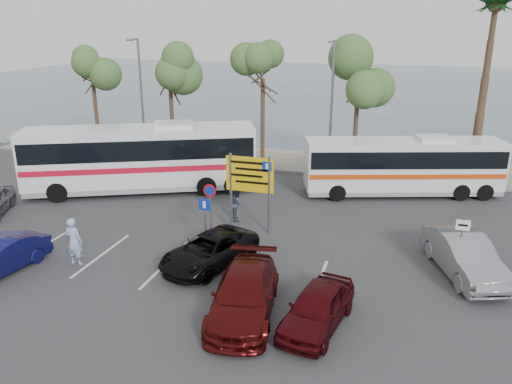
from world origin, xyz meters
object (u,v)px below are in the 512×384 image
(direction_sign, at_px, (250,180))
(pedestrian_far, at_px, (237,204))
(car_maroon, at_px, (244,295))
(suv_black, at_px, (210,250))
(street_lamp_right, at_px, (332,101))
(car_silver_b, at_px, (464,256))
(street_lamp_left, at_px, (141,93))
(coach_bus_left, at_px, (142,160))
(car_red, at_px, (317,308))
(pedestrian_near, at_px, (74,241))
(coach_bus_right, at_px, (402,168))

(direction_sign, distance_m, pedestrian_far, 2.21)
(car_maroon, bearing_deg, suv_black, 119.84)
(street_lamp_right, bearing_deg, car_silver_b, -59.78)
(street_lamp_left, relative_size, street_lamp_right, 1.00)
(street_lamp_right, height_order, coach_bus_left, street_lamp_right)
(direction_sign, distance_m, car_maroon, 7.17)
(pedestrian_far, bearing_deg, street_lamp_left, 24.87)
(street_lamp_left, relative_size, pedestrian_far, 4.89)
(suv_black, bearing_deg, car_red, -12.78)
(suv_black, height_order, pedestrian_far, pedestrian_far)
(street_lamp_right, distance_m, pedestrian_far, 10.38)
(suv_black, distance_m, pedestrian_near, 5.32)
(car_silver_b, relative_size, pedestrian_near, 2.39)
(direction_sign, relative_size, car_red, 0.94)
(car_red, distance_m, suv_black, 5.65)
(direction_sign, relative_size, suv_black, 0.81)
(direction_sign, height_order, coach_bus_right, direction_sign)
(street_lamp_left, xyz_separation_m, coach_bus_left, (3.50, -6.62, -2.79))
(street_lamp_right, xyz_separation_m, car_red, (2.30, -17.02, -3.95))
(suv_black, height_order, pedestrian_near, pedestrian_near)
(coach_bus_left, height_order, car_maroon, coach_bus_left)
(street_lamp_left, distance_m, car_maroon, 21.71)
(pedestrian_near, bearing_deg, car_maroon, 168.58)
(coach_bus_left, bearing_deg, car_red, -41.38)
(street_lamp_left, bearing_deg, car_maroon, -52.84)
(street_lamp_right, xyz_separation_m, coach_bus_left, (-9.50, -6.62, -2.79))
(street_lamp_right, distance_m, suv_black, 14.80)
(car_maroon, bearing_deg, car_silver_b, 26.19)
(pedestrian_far, bearing_deg, coach_bus_right, -73.13)
(coach_bus_right, xyz_separation_m, suv_black, (-7.00, -11.02, -0.92))
(direction_sign, bearing_deg, pedestrian_near, -137.13)
(suv_black, bearing_deg, car_silver_b, 31.07)
(street_lamp_right, bearing_deg, suv_black, -100.10)
(coach_bus_right, bearing_deg, car_maroon, -108.19)
(coach_bus_left, height_order, suv_black, coach_bus_left)
(car_maroon, bearing_deg, direction_sign, 96.84)
(suv_black, bearing_deg, car_maroon, -32.10)
(suv_black, bearing_deg, street_lamp_right, 98.99)
(pedestrian_near, bearing_deg, car_silver_b, -166.62)
(street_lamp_right, distance_m, car_silver_b, 14.43)
(car_silver_b, bearing_deg, street_lamp_right, 100.18)
(street_lamp_right, height_order, pedestrian_far, street_lamp_right)
(car_silver_b, bearing_deg, direction_sign, 149.28)
(car_silver_b, bearing_deg, coach_bus_right, 85.49)
(coach_bus_left, bearing_deg, car_maroon, -47.88)
(street_lamp_right, bearing_deg, coach_bus_left, -145.11)
(direction_sign, distance_m, pedestrian_near, 7.78)
(direction_sign, xyz_separation_m, car_red, (4.30, -6.70, -1.78))
(car_red, height_order, suv_black, car_red)
(street_lamp_right, relative_size, pedestrian_near, 4.09)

